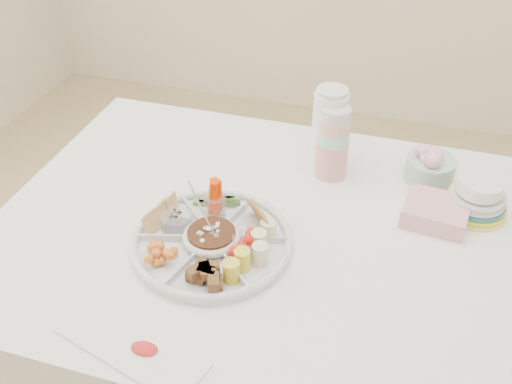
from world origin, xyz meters
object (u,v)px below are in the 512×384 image
(party_tray, at_px, (212,239))
(thermos, at_px, (329,129))
(dining_table, at_px, (291,332))
(plate_stack, at_px, (477,196))

(party_tray, xyz_separation_m, thermos, (0.20, 0.41, 0.10))
(dining_table, height_order, party_tray, party_tray)
(dining_table, distance_m, plate_stack, 0.64)
(dining_table, bearing_deg, party_tray, -150.13)
(dining_table, xyz_separation_m, party_tray, (-0.18, -0.10, 0.40))
(thermos, bearing_deg, dining_table, -92.49)
(party_tray, relative_size, thermos, 1.53)
(thermos, bearing_deg, party_tray, -115.34)
(dining_table, bearing_deg, thermos, 87.51)
(party_tray, relative_size, plate_stack, 2.35)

